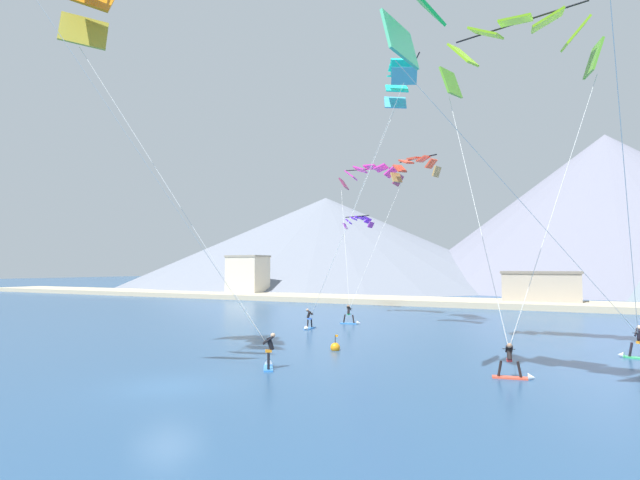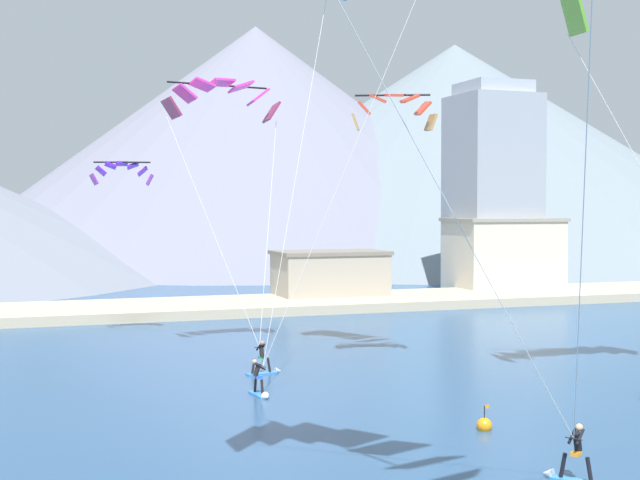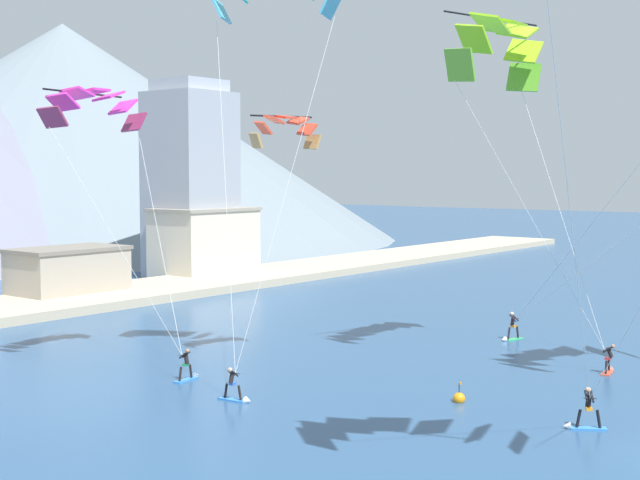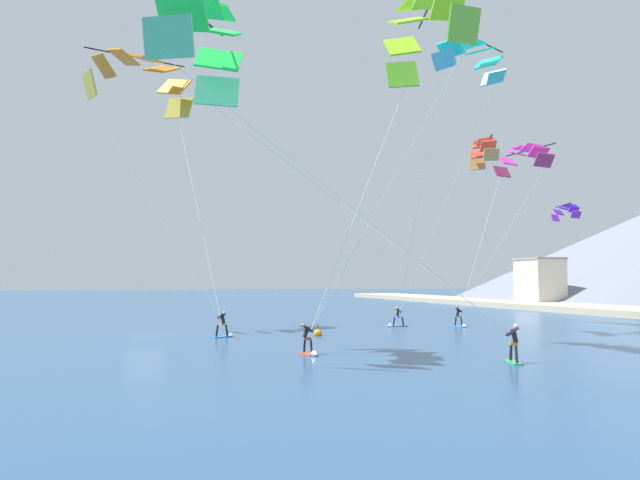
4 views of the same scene
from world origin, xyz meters
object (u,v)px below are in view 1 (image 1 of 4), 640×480
object	(u,v)px
parafoil_kite_mid_center	(400,79)
race_marker_buoy	(335,347)
kitesurfer_far_right	(269,357)
parafoil_kite_distant_high_outer	(415,165)
kitesurfer_far_left	(515,369)
parafoil_kite_far_left	(517,44)
kitesurfer_near_lead	(635,348)
parafoil_kite_distant_low_drift	(358,221)
parafoil_kite_near_trail	(371,174)
kitesurfer_near_trail	(351,318)
kitesurfer_mid_center	(308,323)

from	to	relation	value
parafoil_kite_mid_center	race_marker_buoy	world-z (taller)	parafoil_kite_mid_center
race_marker_buoy	kitesurfer_far_right	bearing A→B (deg)	-95.87
parafoil_kite_mid_center	race_marker_buoy	distance (m)	22.61
parafoil_kite_distant_high_outer	kitesurfer_far_right	bearing A→B (deg)	-96.89
kitesurfer_far_left	parafoil_kite_far_left	world-z (taller)	parafoil_kite_far_left
race_marker_buoy	kitesurfer_near_lead	bearing A→B (deg)	17.81
kitesurfer_near_lead	parafoil_kite_distant_low_drift	size ratio (longest dim) A/B	0.47
parafoil_kite_near_trail	parafoil_kite_mid_center	world-z (taller)	parafoil_kite_mid_center
kitesurfer_near_trail	kitesurfer_far_right	size ratio (longest dim) A/B	1.01
parafoil_kite_distant_high_outer	parafoil_kite_near_trail	bearing A→B (deg)	131.42
race_marker_buoy	kitesurfer_far_left	bearing A→B (deg)	-17.50
parafoil_kite_distant_high_outer	kitesurfer_mid_center	bearing A→B (deg)	-155.21
kitesurfer_near_lead	parafoil_kite_far_left	xyz separation A→B (m)	(-5.33, -1.68, 16.79)
kitesurfer_far_left	parafoil_kite_far_left	distance (m)	18.07
parafoil_kite_distant_low_drift	kitesurfer_near_trail	bearing A→B (deg)	-69.74
kitesurfer_mid_center	kitesurfer_far_left	size ratio (longest dim) A/B	0.99
kitesurfer_far_left	parafoil_kite_mid_center	size ratio (longest dim) A/B	0.09
kitesurfer_near_lead	parafoil_kite_distant_high_outer	size ratio (longest dim) A/B	0.43
kitesurfer_near_trail	parafoil_kite_mid_center	distance (m)	19.96
parafoil_kite_distant_low_drift	parafoil_kite_mid_center	bearing A→B (deg)	-56.75
kitesurfer_mid_center	parafoil_kite_distant_high_outer	size ratio (longest dim) A/B	0.42
race_marker_buoy	kitesurfer_near_trail	bearing A→B (deg)	109.57
kitesurfer_mid_center	parafoil_kite_far_left	distance (m)	23.74
parafoil_kite_near_trail	parafoil_kite_distant_low_drift	world-z (taller)	parafoil_kite_near_trail
kitesurfer_near_lead	kitesurfer_mid_center	xyz separation A→B (m)	(-21.28, 3.15, -0.12)
kitesurfer_far_left	parafoil_kite_distant_high_outer	xyz separation A→B (m)	(-8.56, 14.72, 12.33)
kitesurfer_near_trail	parafoil_kite_distant_high_outer	size ratio (longest dim) A/B	0.43
parafoil_kite_mid_center	parafoil_kite_distant_high_outer	distance (m)	7.08
kitesurfer_near_lead	kitesurfer_mid_center	distance (m)	21.52
parafoil_kite_far_left	race_marker_buoy	size ratio (longest dim) A/B	17.31
kitesurfer_near_trail	race_marker_buoy	size ratio (longest dim) A/B	1.74
kitesurfer_mid_center	parafoil_kite_far_left	xyz separation A→B (m)	(15.95, -4.83, 16.91)
kitesurfer_mid_center	parafoil_kite_distant_high_outer	distance (m)	14.92
kitesurfer_near_lead	kitesurfer_near_trail	size ratio (longest dim) A/B	1.02
kitesurfer_far_left	parafoil_kite_near_trail	size ratio (longest dim) A/B	0.13
kitesurfer_far_left	kitesurfer_near_lead	bearing A→B (deg)	57.61
parafoil_kite_distant_high_outer	parafoil_kite_far_left	bearing A→B (deg)	-45.04
parafoil_kite_mid_center	parafoil_kite_near_trail	bearing A→B (deg)	125.44
race_marker_buoy	kitesurfer_mid_center	bearing A→B (deg)	127.31
parafoil_kite_mid_center	kitesurfer_far_left	bearing A→B (deg)	-56.22
parafoil_kite_near_trail	kitesurfer_mid_center	bearing A→B (deg)	-94.82
kitesurfer_mid_center	parafoil_kite_mid_center	size ratio (longest dim) A/B	0.09
parafoil_kite_mid_center	parafoil_kite_far_left	distance (m)	12.66
parafoil_kite_far_left	race_marker_buoy	world-z (taller)	parafoil_kite_far_left
kitesurfer_near_lead	parafoil_kite_mid_center	xyz separation A→B (m)	(-14.77, 6.40, 19.20)
kitesurfer_near_lead	parafoil_kite_far_left	bearing A→B (deg)	-162.52
kitesurfer_near_trail	kitesurfer_mid_center	xyz separation A→B (m)	(-1.56, -4.78, -0.04)
kitesurfer_mid_center	parafoil_kite_near_trail	distance (m)	17.48
kitesurfer_far_right	kitesurfer_near_trail	bearing A→B (deg)	101.78
kitesurfer_mid_center	parafoil_kite_near_trail	world-z (taller)	parafoil_kite_near_trail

